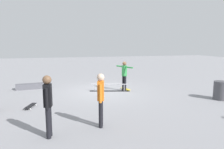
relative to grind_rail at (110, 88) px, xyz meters
The scene contains 9 objects.
ground_plane 0.36m from the grind_rail, 15.79° to the right, with size 60.00×60.00×0.00m, color gray.
grind_rail is the anchor object (origin of this frame).
skate_ledge 4.47m from the grind_rail, 24.01° to the right, with size 1.91×0.42×0.31m, color #595960.
skater_main 1.13m from the grind_rail, behind, with size 0.56×1.25×1.63m.
skateboard_main 0.94m from the grind_rail, behind, with size 0.36×0.82×0.09m.
bystander_black_shirt 5.94m from the grind_rail, 58.14° to the left, with size 0.24×0.40×1.75m.
bystander_orange_shirt 4.99m from the grind_rail, 71.57° to the left, with size 0.25×0.38×1.69m.
loose_skateboard_black 4.37m from the grind_rail, 26.80° to the left, with size 0.45×0.82×0.09m.
trash_bin 5.50m from the grind_rail, 145.80° to the left, with size 0.63×0.63×0.86m, color #47474C.
Camera 1 is at (2.62, 10.79, 2.58)m, focal length 32.97 mm.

